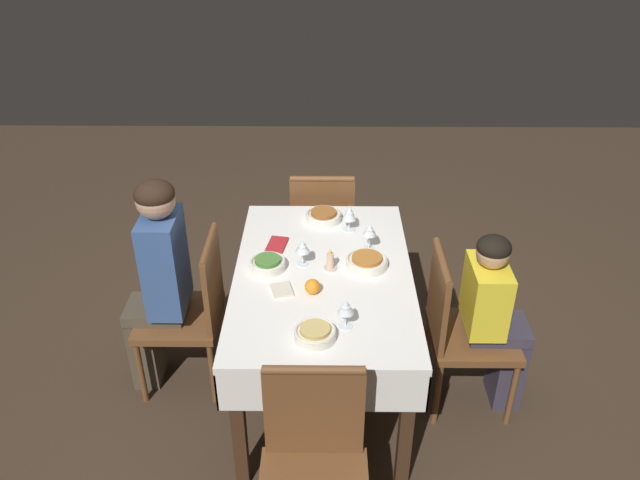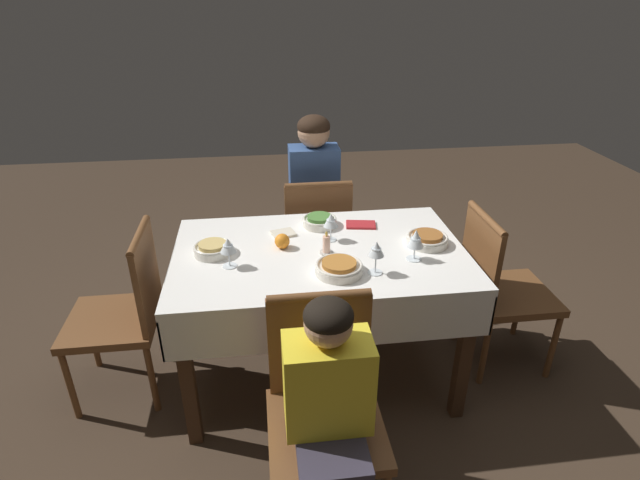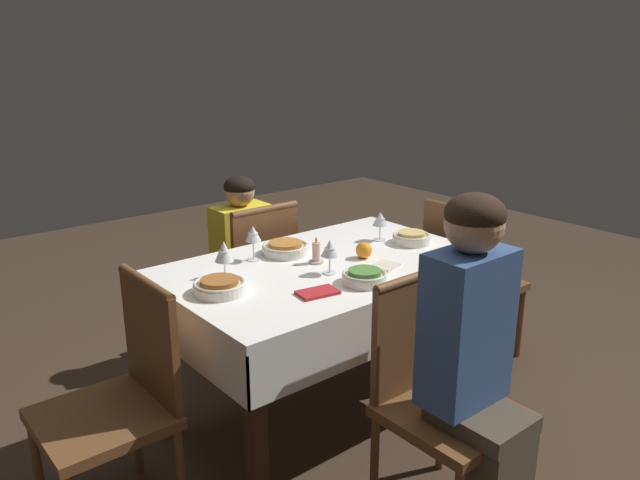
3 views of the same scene
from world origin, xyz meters
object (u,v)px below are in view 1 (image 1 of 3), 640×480
(wine_glass_south, at_px, (370,230))
(orange_fruit, at_px, (312,287))
(bowl_north, at_px, (268,263))
(chair_east, at_px, (322,225))
(bowl_west, at_px, (315,333))
(dining_table, at_px, (323,288))
(napkin_spare_side, at_px, (277,244))
(candle_centerpiece, at_px, (330,263))
(wine_glass_north, at_px, (303,247))
(chair_west, at_px, (314,467))
(bowl_south, at_px, (367,261))
(wine_glass_east, at_px, (349,213))
(wine_glass_west, at_px, (346,308))
(person_child_yellow, at_px, (495,315))
(napkin_red_folded, at_px, (282,290))
(bowl_east, at_px, (323,216))
(chair_south, at_px, (460,325))
(chair_north, at_px, (192,307))

(wine_glass_south, relative_size, orange_fruit, 2.14)
(wine_glass_south, bearing_deg, bowl_north, 109.34)
(chair_east, xyz_separation_m, bowl_west, (-1.45, 0.02, 0.30))
(dining_table, distance_m, napkin_spare_side, 0.36)
(candle_centerpiece, bearing_deg, wine_glass_north, 73.46)
(chair_west, bearing_deg, bowl_south, 76.08)
(dining_table, bearing_deg, wine_glass_east, -18.44)
(chair_east, relative_size, chair_west, 1.00)
(wine_glass_south, bearing_deg, wine_glass_west, 167.57)
(person_child_yellow, distance_m, wine_glass_north, 1.02)
(wine_glass_east, bearing_deg, napkin_red_folded, 150.10)
(wine_glass_north, bearing_deg, napkin_red_folded, 158.17)
(wine_glass_south, height_order, candle_centerpiece, wine_glass_south)
(bowl_west, bearing_deg, bowl_east, -1.72)
(dining_table, height_order, wine_glass_east, wine_glass_east)
(bowl_east, xyz_separation_m, wine_glass_west, (-0.95, -0.10, 0.07))
(bowl_east, xyz_separation_m, napkin_spare_side, (-0.28, 0.24, -0.02))
(candle_centerpiece, distance_m, napkin_spare_side, 0.36)
(candle_centerpiece, distance_m, orange_fruit, 0.22)
(dining_table, xyz_separation_m, wine_glass_east, (0.42, -0.14, 0.20))
(napkin_red_folded, bearing_deg, chair_south, -84.37)
(bowl_south, xyz_separation_m, candle_centerpiece, (-0.03, 0.18, 0.01))
(wine_glass_east, bearing_deg, wine_glass_north, 145.44)
(bowl_east, relative_size, bowl_west, 1.12)
(bowl_north, bearing_deg, orange_fruit, -132.80)
(napkin_red_folded, bearing_deg, chair_west, -168.27)
(wine_glass_north, xyz_separation_m, bowl_south, (-0.01, -0.32, -0.08))
(napkin_spare_side, bearing_deg, wine_glass_south, -94.07)
(person_child_yellow, height_order, candle_centerpiece, person_child_yellow)
(chair_east, distance_m, napkin_spare_side, 0.79)
(chair_south, relative_size, wine_glass_north, 6.22)
(dining_table, relative_size, wine_glass_west, 9.87)
(chair_south, distance_m, chair_west, 1.13)
(napkin_red_folded, relative_size, napkin_spare_side, 0.80)
(bowl_south, height_order, napkin_red_folded, bowl_south)
(dining_table, distance_m, chair_north, 0.72)
(bowl_south, relative_size, orange_fruit, 2.90)
(wine_glass_north, xyz_separation_m, napkin_spare_side, (0.18, 0.14, -0.10))
(dining_table, relative_size, wine_glass_east, 9.23)
(wine_glass_west, bearing_deg, bowl_west, 121.90)
(bowl_south, bearing_deg, chair_east, 14.34)
(wine_glass_east, relative_size, candle_centerpiece, 1.30)
(bowl_east, height_order, wine_glass_east, wine_glass_east)
(chair_south, xyz_separation_m, orange_fruit, (-0.10, 0.74, 0.31))
(bowl_east, height_order, bowl_west, same)
(bowl_west, bearing_deg, bowl_north, 24.43)
(chair_south, distance_m, wine_glass_east, 0.83)
(bowl_south, height_order, wine_glass_west, wine_glass_west)
(chair_north, bearing_deg, chair_west, 33.10)
(dining_table, bearing_deg, bowl_north, 82.85)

